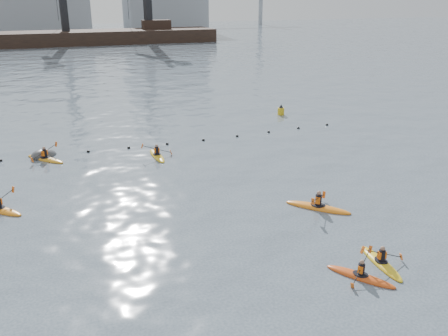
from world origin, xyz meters
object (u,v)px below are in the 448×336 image
Objects in this scene: mooring_buoy at (44,156)px; kayaker_5 at (45,158)px; kayaker_4 at (318,207)px; kayaker_3 at (157,155)px; nav_buoy at (281,111)px; kayaker_0 at (361,276)px; kayaker_1 at (381,262)px.

kayaker_5 is at bearing -87.01° from mooring_buoy.
kayaker_4 is 20.37m from mooring_buoy.
kayaker_3 is 7.91m from kayaker_5.
kayaker_4 is at bearing -47.77° from mooring_buoy.
kayaker_4 is at bearing -112.63° from nav_buoy.
kayaker_0 is 28.64m from nav_buoy.
kayaker_1 is 27.61m from nav_buoy.
kayaker_1 reaches higher than mooring_buoy.
kayaker_4 is 2.74× the size of nav_buoy.
kayaker_1 is 18.80m from kayaker_3.
kayaker_0 reaches higher than nav_buoy.
kayaker_3 reaches higher than kayaker_5.
kayaker_0 is at bearing -111.37° from nav_buoy.
kayaker_4 is 1.02× the size of kayaker_5.
kayaker_4 is (0.55, 5.96, 0.02)m from kayaker_1.
kayaker_1 is 24.05m from kayaker_5.
nav_buoy is at bearing 35.08° from kayaker_0.
kayaker_0 is 0.87× the size of kayaker_4.
nav_buoy is at bearing 12.93° from mooring_buoy.
kayaker_1 is 1.43× the size of mooring_buoy.
kayaker_3 is 8.23m from mooring_buoy.
kayaker_1 is (1.48, 0.55, 0.00)m from kayaker_0.
kayaker_0 is 0.85× the size of kayaker_3.
kayaker_5 is 1.43× the size of mooring_buoy.
mooring_buoy is at bearing -167.07° from nav_buoy.
kayaker_1 is at bearing -58.01° from mooring_buoy.
kayaker_4 is at bearing -85.71° from kayaker_5.
kayaker_4 is at bearing -64.43° from kayaker_3.
kayaker_3 reaches higher than nav_buoy.
kayaker_5 is at bearing 85.72° from kayaker_0.
kayaker_3 is 16.59m from nav_buoy.
kayaker_1 is at bearing 42.34° from kayaker_4.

